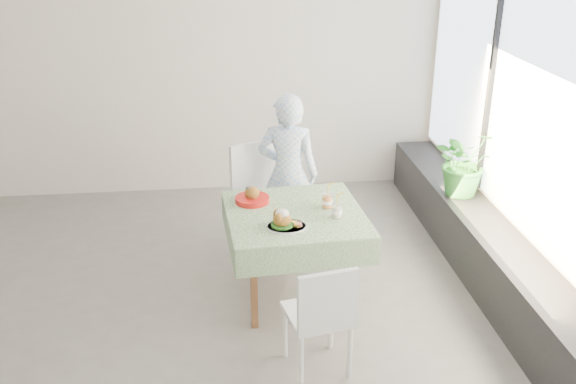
{
  "coord_description": "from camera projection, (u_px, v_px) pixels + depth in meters",
  "views": [
    {
      "loc": [
        0.63,
        -4.29,
        2.83
      ],
      "look_at": [
        1.12,
        0.2,
        0.89
      ],
      "focal_mm": 40.0,
      "sensor_mm": 36.0,
      "label": 1
    }
  ],
  "objects": [
    {
      "name": "floor",
      "position": [
        147.0,
        314.0,
        4.97
      ],
      "size": [
        6.0,
        6.0,
        0.0
      ],
      "primitive_type": "plane",
      "color": "#63615E",
      "rests_on": "ground"
    },
    {
      "name": "wall_back",
      "position": [
        157.0,
        66.0,
        6.7
      ],
      "size": [
        6.0,
        0.02,
        2.8
      ],
      "primitive_type": "cube",
      "color": "silver",
      "rests_on": "ground"
    },
    {
      "name": "wall_right",
      "position": [
        544.0,
        129.0,
        4.72
      ],
      "size": [
        0.02,
        5.0,
        2.8
      ],
      "primitive_type": "cube",
      "color": "silver",
      "rests_on": "ground"
    },
    {
      "name": "window_pane",
      "position": [
        545.0,
        96.0,
        4.62
      ],
      "size": [
        0.01,
        4.8,
        2.18
      ],
      "primitive_type": "cube",
      "color": "#D1E0F9",
      "rests_on": "ground"
    },
    {
      "name": "window_ledge",
      "position": [
        497.0,
        266.0,
        5.16
      ],
      "size": [
        0.4,
        4.8,
        0.5
      ],
      "primitive_type": "cube",
      "color": "black",
      "rests_on": "ground"
    },
    {
      "name": "cafe_table",
      "position": [
        295.0,
        245.0,
        5.05
      ],
      "size": [
        1.11,
        1.11,
        0.74
      ],
      "color": "brown",
      "rests_on": "ground"
    },
    {
      "name": "chair_far",
      "position": [
        265.0,
        220.0,
        5.82
      ],
      "size": [
        0.63,
        0.63,
        0.99
      ],
      "color": "white",
      "rests_on": "ground"
    },
    {
      "name": "chair_near",
      "position": [
        318.0,
        336.0,
        4.28
      ],
      "size": [
        0.47,
        0.47,
        0.84
      ],
      "color": "white",
      "rests_on": "ground"
    },
    {
      "name": "diner",
      "position": [
        288.0,
        175.0,
        5.67
      ],
      "size": [
        0.61,
        0.47,
        1.48
      ],
      "primitive_type": "imported",
      "rotation": [
        0.0,
        0.0,
        2.91
      ],
      "color": "#99BFF5",
      "rests_on": "ground"
    },
    {
      "name": "main_dish",
      "position": [
        284.0,
        222.0,
        4.67
      ],
      "size": [
        0.29,
        0.29,
        0.15
      ],
      "color": "white",
      "rests_on": "cafe_table"
    },
    {
      "name": "juice_cup_orange",
      "position": [
        327.0,
        201.0,
        5.0
      ],
      "size": [
        0.09,
        0.09,
        0.24
      ],
      "color": "white",
      "rests_on": "cafe_table"
    },
    {
      "name": "juice_cup_lemonade",
      "position": [
        337.0,
        211.0,
        4.83
      ],
      "size": [
        0.08,
        0.08,
        0.24
      ],
      "color": "white",
      "rests_on": "cafe_table"
    },
    {
      "name": "second_dish",
      "position": [
        252.0,
        198.0,
        5.11
      ],
      "size": [
        0.27,
        0.27,
        0.13
      ],
      "color": "red",
      "rests_on": "cafe_table"
    },
    {
      "name": "potted_plant",
      "position": [
        464.0,
        161.0,
        5.76
      ],
      "size": [
        0.7,
        0.66,
        0.63
      ],
      "primitive_type": "imported",
      "rotation": [
        0.0,
        0.0,
        0.35
      ],
      "color": "#317928",
      "rests_on": "window_ledge"
    }
  ]
}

